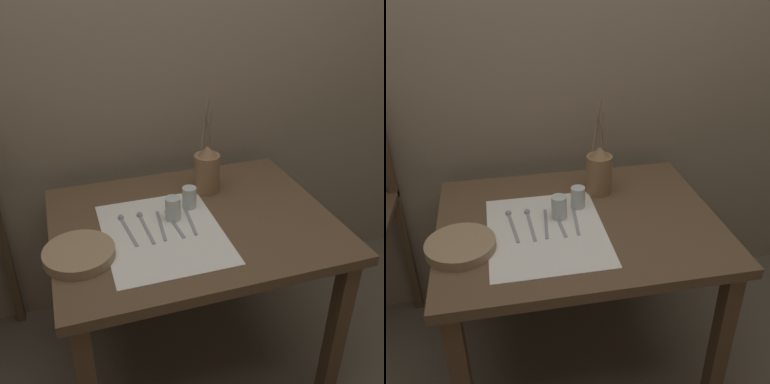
{
  "view_description": "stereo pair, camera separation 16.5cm",
  "coord_description": "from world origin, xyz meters",
  "views": [
    {
      "loc": [
        -0.45,
        -1.38,
        1.64
      ],
      "look_at": [
        -0.0,
        0.0,
        0.84
      ],
      "focal_mm": 42.0,
      "sensor_mm": 36.0,
      "label": 1
    },
    {
      "loc": [
        -0.29,
        -1.42,
        1.64
      ],
      "look_at": [
        -0.0,
        0.0,
        0.84
      ],
      "focal_mm": 42.0,
      "sensor_mm": 36.0,
      "label": 2
    }
  ],
  "objects": [
    {
      "name": "fork_inner",
      "position": [
        -0.01,
        -0.01,
        0.72
      ],
      "size": [
        0.03,
        0.2,
        0.0
      ],
      "color": "#939399",
      "rests_on": "wooden_table"
    },
    {
      "name": "linen_cloth",
      "position": [
        -0.13,
        -0.06,
        0.72
      ],
      "size": [
        0.42,
        0.52,
        0.0
      ],
      "color": "white",
      "rests_on": "wooden_table"
    },
    {
      "name": "fork_outer",
      "position": [
        -0.08,
        -0.01,
        0.72
      ],
      "size": [
        0.03,
        0.2,
        0.0
      ],
      "color": "#939399",
      "rests_on": "wooden_table"
    },
    {
      "name": "wooden_table",
      "position": [
        0.0,
        0.0,
        0.62
      ],
      "size": [
        1.06,
        0.83,
        0.72
      ],
      "color": "brown",
      "rests_on": "ground_plane"
    },
    {
      "name": "pitcher_with_flowers",
      "position": [
        0.13,
        0.2,
        0.82
      ],
      "size": [
        0.11,
        0.11,
        0.42
      ],
      "color": "olive",
      "rests_on": "wooden_table"
    },
    {
      "name": "spoon_outer",
      "position": [
        -0.26,
        0.04,
        0.73
      ],
      "size": [
        0.04,
        0.21,
        0.02
      ],
      "color": "#939399",
      "rests_on": "wooden_table"
    },
    {
      "name": "glass_tumbler_far",
      "position": [
        0.02,
        0.09,
        0.77
      ],
      "size": [
        0.06,
        0.06,
        0.09
      ],
      "color": "silver",
      "rests_on": "wooden_table"
    },
    {
      "name": "spoon_inner",
      "position": [
        -0.19,
        0.04,
        0.73
      ],
      "size": [
        0.03,
        0.21,
        0.02
      ],
      "color": "#939399",
      "rests_on": "wooden_table"
    },
    {
      "name": "knife_center",
      "position": [
        -0.13,
        -0.01,
        0.72
      ],
      "size": [
        0.03,
        0.2,
        0.0
      ],
      "color": "#939399",
      "rests_on": "wooden_table"
    },
    {
      "name": "ground_plane",
      "position": [
        0.0,
        0.0,
        0.0
      ],
      "size": [
        12.0,
        12.0,
        0.0
      ],
      "primitive_type": "plane",
      "color": "brown"
    },
    {
      "name": "glass_tumbler_near",
      "position": [
        -0.07,
        0.02,
        0.77
      ],
      "size": [
        0.06,
        0.06,
        0.09
      ],
      "color": "silver",
      "rests_on": "wooden_table"
    },
    {
      "name": "stone_wall_back",
      "position": [
        0.0,
        0.52,
        1.2
      ],
      "size": [
        7.0,
        0.06,
        2.4
      ],
      "color": "gray",
      "rests_on": "ground_plane"
    },
    {
      "name": "wooden_bowl",
      "position": [
        -0.43,
        -0.11,
        0.74
      ],
      "size": [
        0.24,
        0.24,
        0.04
      ],
      "color": "#9E7F5B",
      "rests_on": "wooden_table"
    }
  ]
}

